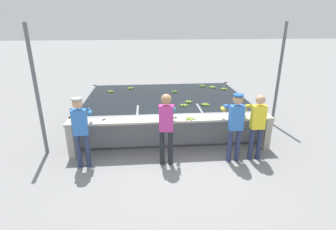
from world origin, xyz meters
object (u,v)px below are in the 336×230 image
(banana_bunch_floating_8, at_px, (189,102))
(banana_bunch_floating_9, at_px, (203,86))
(worker_0, at_px, (80,126))
(banana_bunch_floating_1, at_px, (184,105))
(banana_bunch_floating_7, at_px, (167,97))
(support_post_left, at_px, (37,93))
(banana_bunch_ledge_2, at_px, (241,116))
(knife_1, at_px, (177,117))
(banana_bunch_ledge_1, at_px, (79,119))
(worker_1, at_px, (166,123))
(worker_3, at_px, (257,121))
(banana_bunch_ledge_0, at_px, (190,119))
(banana_bunch_floating_2, at_px, (212,87))
(banana_bunch_floating_3, at_px, (205,104))
(worker_2, at_px, (235,121))
(knife_0, at_px, (106,119))
(banana_bunch_floating_5, at_px, (111,91))
(banana_bunch_floating_0, at_px, (174,92))
(banana_bunch_floating_6, at_px, (131,88))
(banana_bunch_floating_4, at_px, (224,89))
(support_post_right, at_px, (279,76))

(banana_bunch_floating_8, height_order, banana_bunch_floating_9, same)
(worker_0, relative_size, banana_bunch_floating_1, 6.07)
(banana_bunch_floating_7, distance_m, support_post_left, 3.69)
(banana_bunch_floating_9, bearing_deg, banana_bunch_floating_7, -135.93)
(banana_bunch_ledge_2, distance_m, knife_1, 1.62)
(banana_bunch_floating_7, relative_size, banana_bunch_ledge_1, 1.02)
(worker_1, xyz_separation_m, worker_3, (2.16, 0.06, -0.06))
(banana_bunch_ledge_0, bearing_deg, banana_bunch_floating_2, 66.58)
(banana_bunch_floating_1, relative_size, banana_bunch_floating_3, 0.98)
(worker_2, distance_m, knife_0, 3.15)
(banana_bunch_floating_5, height_order, banana_bunch_floating_8, same)
(banana_bunch_floating_0, relative_size, banana_bunch_floating_2, 0.88)
(banana_bunch_floating_1, height_order, banana_bunch_floating_5, same)
(banana_bunch_floating_6, bearing_deg, worker_1, -75.30)
(banana_bunch_ledge_0, bearing_deg, support_post_left, 175.16)
(banana_bunch_floating_2, bearing_deg, banana_bunch_floating_5, -175.30)
(worker_1, height_order, banana_bunch_floating_3, worker_1)
(banana_bunch_floating_8, bearing_deg, worker_1, -113.44)
(banana_bunch_floating_1, xyz_separation_m, banana_bunch_floating_6, (-1.61, 2.13, 0.00))
(banana_bunch_floating_8, bearing_deg, banana_bunch_floating_6, 134.75)
(banana_bunch_floating_4, xyz_separation_m, support_post_right, (1.34, -1.15, 0.67))
(banana_bunch_floating_0, xyz_separation_m, banana_bunch_floating_4, (1.80, 0.23, -0.00))
(support_post_left, bearing_deg, worker_2, -9.78)
(banana_bunch_floating_2, bearing_deg, support_post_left, -150.72)
(banana_bunch_floating_3, relative_size, banana_bunch_ledge_2, 1.00)
(banana_bunch_floating_1, distance_m, banana_bunch_floating_9, 2.44)
(banana_bunch_floating_4, relative_size, banana_bunch_ledge_0, 1.00)
(worker_0, xyz_separation_m, banana_bunch_ledge_2, (3.87, 0.51, -0.08))
(worker_0, relative_size, knife_0, 5.36)
(worker_2, distance_m, banana_bunch_floating_2, 3.64)
(banana_bunch_floating_0, height_order, banana_bunch_floating_9, same)
(banana_bunch_floating_7, bearing_deg, worker_1, -95.11)
(banana_bunch_floating_4, relative_size, knife_0, 0.88)
(banana_bunch_ledge_1, xyz_separation_m, knife_0, (0.64, 0.01, -0.01))
(worker_2, distance_m, banana_bunch_floating_3, 1.65)
(banana_bunch_floating_3, bearing_deg, worker_3, -60.05)
(banana_bunch_ledge_0, bearing_deg, banana_bunch_ledge_2, 2.66)
(banana_bunch_floating_9, height_order, banana_bunch_ledge_1, banana_bunch_ledge_1)
(banana_bunch_floating_2, bearing_deg, worker_2, -95.90)
(banana_bunch_ledge_1, relative_size, support_post_left, 0.09)
(support_post_left, bearing_deg, support_post_right, 11.54)
(worker_0, xyz_separation_m, banana_bunch_floating_3, (3.19, 1.56, -0.09))
(banana_bunch_floating_9, bearing_deg, banana_bunch_floating_8, -113.64)
(knife_1, bearing_deg, banana_bunch_ledge_2, -3.95)
(banana_bunch_floating_4, bearing_deg, worker_2, -102.20)
(banana_bunch_floating_2, xyz_separation_m, banana_bunch_floating_3, (-0.72, -2.01, 0.00))
(banana_bunch_floating_0, bearing_deg, banana_bunch_floating_1, -86.07)
(banana_bunch_floating_9, bearing_deg, knife_1, -112.90)
(worker_3, height_order, banana_bunch_floating_3, worker_3)
(banana_bunch_floating_7, xyz_separation_m, banana_bunch_ledge_2, (1.73, -1.86, 0.00))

